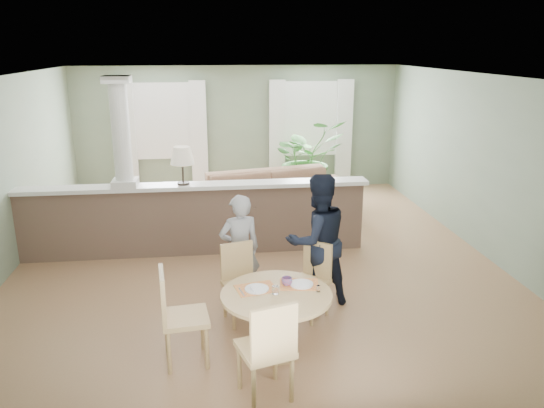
{
  "coord_description": "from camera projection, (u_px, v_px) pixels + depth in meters",
  "views": [
    {
      "loc": [
        -0.67,
        -7.58,
        3.11
      ],
      "look_at": [
        0.14,
        -1.0,
        1.12
      ],
      "focal_mm": 35.0,
      "sensor_mm": 36.0,
      "label": 1
    }
  ],
  "objects": [
    {
      "name": "ground",
      "position": [
        255.0,
        255.0,
        8.17
      ],
      "size": [
        8.0,
        8.0,
        0.0
      ],
      "primitive_type": "plane",
      "color": "#A57B57",
      "rests_on": "ground"
    },
    {
      "name": "room_shell",
      "position": [
        249.0,
        132.0,
        8.25
      ],
      "size": [
        7.02,
        8.02,
        2.71
      ],
      "color": "gray",
      "rests_on": "ground"
    },
    {
      "name": "pony_wall",
      "position": [
        189.0,
        210.0,
        8.05
      ],
      "size": [
        5.32,
        0.38,
        2.7
      ],
      "color": "brown",
      "rests_on": "ground"
    },
    {
      "name": "sofa",
      "position": [
        274.0,
        197.0,
        9.71
      ],
      "size": [
        3.2,
        1.81,
        0.88
      ],
      "primitive_type": "imported",
      "rotation": [
        0.0,
        0.0,
        0.22
      ],
      "color": "#956C51",
      "rests_on": "ground"
    },
    {
      "name": "houseplant",
      "position": [
        307.0,
        158.0,
        11.11
      ],
      "size": [
        1.81,
        1.68,
        1.66
      ],
      "primitive_type": "imported",
      "rotation": [
        0.0,
        0.0,
        0.3
      ],
      "color": "#326628",
      "rests_on": "ground"
    },
    {
      "name": "dining_table",
      "position": [
        277.0,
        305.0,
        5.43
      ],
      "size": [
        1.14,
        1.14,
        0.78
      ],
      "rotation": [
        0.0,
        0.0,
        0.21
      ],
      "color": "tan",
      "rests_on": "ground"
    },
    {
      "name": "chair_far_boy",
      "position": [
        240.0,
        279.0,
        6.16
      ],
      "size": [
        0.51,
        0.51,
        0.91
      ],
      "rotation": [
        0.0,
        0.0,
        0.27
      ],
      "color": "tan",
      "rests_on": "ground"
    },
    {
      "name": "chair_far_man",
      "position": [
        312.0,
        276.0,
        6.26
      ],
      "size": [
        0.57,
        0.57,
        0.89
      ],
      "rotation": [
        0.0,
        0.0,
        -0.78
      ],
      "color": "tan",
      "rests_on": "ground"
    },
    {
      "name": "chair_near",
      "position": [
        268.0,
        347.0,
        4.68
      ],
      "size": [
        0.56,
        0.56,
        1.0
      ],
      "rotation": [
        0.0,
        0.0,
        3.43
      ],
      "color": "tan",
      "rests_on": "ground"
    },
    {
      "name": "chair_side",
      "position": [
        177.0,
        313.0,
        5.26
      ],
      "size": [
        0.51,
        0.51,
        1.01
      ],
      "rotation": [
        0.0,
        0.0,
        1.69
      ],
      "color": "tan",
      "rests_on": "ground"
    },
    {
      "name": "child_person",
      "position": [
        240.0,
        250.0,
        6.48
      ],
      "size": [
        0.57,
        0.44,
        1.41
      ],
      "primitive_type": "imported",
      "rotation": [
        0.0,
        0.0,
        3.36
      ],
      "color": "gray",
      "rests_on": "ground"
    },
    {
      "name": "man_person",
      "position": [
        317.0,
        241.0,
        6.42
      ],
      "size": [
        0.95,
        0.83,
        1.66
      ],
      "primitive_type": "imported",
      "rotation": [
        0.0,
        0.0,
        3.42
      ],
      "color": "black",
      "rests_on": "ground"
    }
  ]
}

